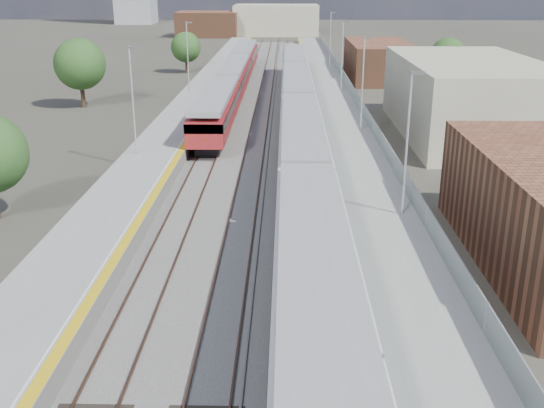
{
  "coord_description": "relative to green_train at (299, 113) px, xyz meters",
  "views": [
    {
      "loc": [
        0.4,
        -9.69,
        12.75
      ],
      "look_at": [
        -0.24,
        20.1,
        2.2
      ],
      "focal_mm": 42.0,
      "sensor_mm": 36.0,
      "label": 1
    }
  ],
  "objects": [
    {
      "name": "ground",
      "position": [
        -1.5,
        7.85,
        -2.34
      ],
      "size": [
        320.0,
        320.0,
        0.0
      ],
      "primitive_type": "plane",
      "color": "#47443A",
      "rests_on": "ground"
    },
    {
      "name": "green_train",
      "position": [
        0.0,
        0.0,
        0.0
      ],
      "size": [
        3.02,
        84.06,
        3.33
      ],
      "color": "black",
      "rests_on": "ground"
    },
    {
      "name": "tree_b",
      "position": [
        -22.37,
        14.27,
        2.14
      ],
      "size": [
        5.26,
        5.26,
        7.12
      ],
      "color": "#382619",
      "rests_on": "ground"
    },
    {
      "name": "platform_left",
      "position": [
        -10.55,
        10.34,
        -1.83
      ],
      "size": [
        4.3,
        155.0,
        8.52
      ],
      "color": "slate",
      "rests_on": "ground"
    },
    {
      "name": "tree_d",
      "position": [
        19.11,
        29.59,
        1.41
      ],
      "size": [
        4.41,
        4.41,
        5.98
      ],
      "color": "#382619",
      "rests_on": "ground"
    },
    {
      "name": "ballast_bed",
      "position": [
        -3.75,
        10.35,
        -2.31
      ],
      "size": [
        10.5,
        155.0,
        0.06
      ],
      "primitive_type": "cube",
      "color": "#565451",
      "rests_on": "ground"
    },
    {
      "name": "tracks",
      "position": [
        -3.15,
        12.03,
        -2.24
      ],
      "size": [
        8.96,
        160.0,
        0.17
      ],
      "color": "#4C3323",
      "rests_on": "ground"
    },
    {
      "name": "red_train",
      "position": [
        -7.0,
        22.11,
        -0.19
      ],
      "size": [
        2.88,
        58.43,
        3.64
      ],
      "color": "black",
      "rests_on": "ground"
    },
    {
      "name": "platform_right",
      "position": [
        3.78,
        10.34,
        -1.81
      ],
      "size": [
        4.7,
        155.0,
        8.52
      ],
      "color": "slate",
      "rests_on": "ground"
    },
    {
      "name": "tree_c",
      "position": [
        -15.35,
        40.52,
        1.28
      ],
      "size": [
        4.26,
        4.26,
        5.77
      ],
      "color": "#382619",
      "rests_on": "ground"
    }
  ]
}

